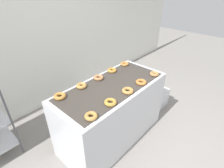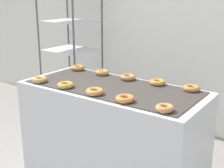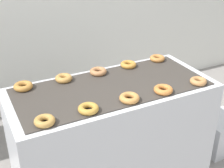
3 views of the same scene
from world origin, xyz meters
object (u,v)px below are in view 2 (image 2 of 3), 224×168
donut_near_left (66,85)px  donut_near_center (95,92)px  donut_far_right (158,82)px  donut_far_rightmost (192,88)px  donut_near_right (125,99)px  donut_near_leftmost (40,80)px  donut_far_left (102,72)px  fryer_machine (112,136)px  donut_far_center (128,77)px  donut_far_leftmost (78,68)px  donut_near_rightmost (165,108)px  baking_rack_cart (71,50)px

donut_near_left → donut_near_center: bearing=0.1°
donut_far_right → donut_far_rightmost: size_ratio=1.01×
donut_near_right → donut_near_leftmost: bearing=-179.4°
donut_near_right → donut_far_right: 0.52m
donut_near_leftmost → donut_far_left: donut_far_left is taller
fryer_machine → donut_far_center: (-0.00, 0.25, 0.49)m
donut_near_leftmost → donut_far_leftmost: (-0.01, 0.52, 0.00)m
donut_near_center → donut_near_rightmost: bearing=-1.1°
donut_near_right → donut_far_leftmost: donut_far_leftmost is taller
donut_far_left → donut_far_leftmost: bearing=178.8°
baking_rack_cart → donut_near_left: baking_rack_cart is taller
donut_far_leftmost → donut_far_right: (0.90, 0.00, -0.00)m
donut_near_center → donut_near_leftmost: bearing=-178.8°
fryer_machine → baking_rack_cart: bearing=143.7°
donut_far_rightmost → donut_far_center: bearing=-178.3°
donut_near_leftmost → donut_far_leftmost: bearing=91.5°
baking_rack_cart → donut_far_leftmost: (0.77, -0.75, 0.01)m
donut_near_center → donut_far_center: 0.50m
donut_near_center → donut_far_right: size_ratio=1.04×
donut_near_leftmost → donut_near_rightmost: (1.21, 0.00, -0.00)m
fryer_machine → donut_near_left: size_ratio=11.46×
fryer_machine → donut_far_leftmost: (-0.61, 0.26, 0.49)m
fryer_machine → donut_near_center: donut_near_center is taller
donut_near_left → donut_far_right: 0.79m
donut_far_rightmost → donut_near_left: bearing=-149.9°
donut_near_leftmost → donut_far_center: bearing=40.9°
donut_near_center → donut_far_leftmost: bearing=140.5°
donut_far_right → donut_far_center: bearing=-177.3°
fryer_machine → donut_far_left: size_ratio=11.89×
donut_near_right → donut_far_rightmost: same height
donut_near_right → donut_far_center: (-0.30, 0.51, 0.00)m
baking_rack_cart → donut_far_leftmost: baking_rack_cart is taller
donut_far_left → donut_near_rightmost: bearing=-29.5°
fryer_machine → donut_far_center: donut_far_center is taller
donut_near_right → donut_far_center: 0.59m
fryer_machine → donut_near_leftmost: 0.81m
baking_rack_cart → donut_far_center: (1.38, -0.76, 0.01)m
baking_rack_cart → donut_near_leftmost: 1.50m
donut_near_rightmost → donut_far_center: same height
fryer_machine → donut_far_right: donut_far_right is taller
donut_near_leftmost → donut_far_right: donut_near_leftmost is taller
donut_near_left → fryer_machine: bearing=39.7°
donut_near_center → donut_far_left: (-0.31, 0.51, 0.00)m
fryer_machine → donut_near_right: (0.29, -0.25, 0.49)m
donut_far_leftmost → donut_near_right: bearing=-29.7°
donut_near_center → donut_far_right: bearing=61.2°
donut_far_leftmost → donut_far_right: donut_far_leftmost is taller
fryer_machine → donut_near_left: donut_near_left is taller
donut_near_rightmost → donut_far_right: size_ratio=0.94×
donut_near_center → donut_far_center: (-0.01, 0.50, -0.00)m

